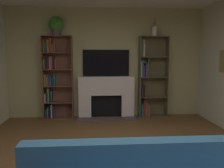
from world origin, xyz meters
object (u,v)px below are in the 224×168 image
object	(u,v)px
fireplace	(106,96)
bookshelf_left	(55,77)
tv	(106,63)
bookshelf_right	(149,79)
vase_with_flowers	(154,30)
potted_plant	(56,25)

from	to	relation	value
fireplace	bookshelf_left	xyz separation A→B (m)	(-1.28, 0.03, 0.47)
tv	bookshelf_right	world-z (taller)	bookshelf_right
tv	vase_with_flowers	size ratio (longest dim) A/B	2.68
tv	bookshelf_left	bearing A→B (deg)	-177.19
fireplace	vase_with_flowers	xyz separation A→B (m)	(1.19, -0.03, 1.63)
bookshelf_right	vase_with_flowers	world-z (taller)	vase_with_flowers
bookshelf_right	potted_plant	size ratio (longest dim) A/B	4.56
tv	bookshelf_left	size ratio (longest dim) A/B	0.57
fireplace	potted_plant	distance (m)	2.11
potted_plant	fireplace	bearing A→B (deg)	1.55
bookshelf_right	vase_with_flowers	bearing A→B (deg)	-34.11
bookshelf_right	vase_with_flowers	xyz separation A→B (m)	(0.09, -0.06, 1.20)
bookshelf_left	bookshelf_right	world-z (taller)	same
vase_with_flowers	fireplace	bearing A→B (deg)	178.50
bookshelf_right	potted_plant	distance (m)	2.65
fireplace	bookshelf_left	size ratio (longest dim) A/B	0.73
tv	bookshelf_left	xyz separation A→B (m)	(-1.28, -0.06, -0.35)
tv	vase_with_flowers	distance (m)	1.44
potted_plant	vase_with_flowers	world-z (taller)	potted_plant
fireplace	tv	size ratio (longest dim) A/B	1.29
bookshelf_left	potted_plant	size ratio (longest dim) A/B	4.56
bookshelf_right	tv	bearing A→B (deg)	176.83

